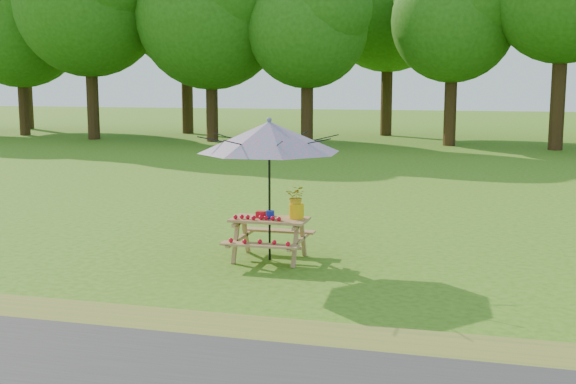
# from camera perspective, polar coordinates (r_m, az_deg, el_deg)

# --- Properties ---
(ground) EXTENTS (120.00, 120.00, 0.00)m
(ground) POSITION_cam_1_polar(r_m,az_deg,el_deg) (11.54, -9.37, -5.42)
(ground) COLOR #366613
(ground) RESTS_ON ground
(drygrass_strip) EXTENTS (120.00, 1.20, 0.01)m
(drygrass_strip) POSITION_cam_1_polar(r_m,az_deg,el_deg) (9.16, -16.62, -9.44)
(drygrass_strip) COLOR olive
(drygrass_strip) RESTS_ON ground
(picnic_table) EXTENTS (1.20, 1.32, 0.67)m
(picnic_table) POSITION_cam_1_polar(r_m,az_deg,el_deg) (11.41, -1.46, -3.78)
(picnic_table) COLOR #9F6E47
(picnic_table) RESTS_ON ground
(patio_umbrella) EXTENTS (2.86, 2.86, 2.25)m
(patio_umbrella) POSITION_cam_1_polar(r_m,az_deg,el_deg) (11.17, -1.49, 4.37)
(patio_umbrella) COLOR black
(patio_umbrella) RESTS_ON ground
(produce_bins) EXTENTS (0.31, 0.38, 0.13)m
(produce_bins) POSITION_cam_1_polar(r_m,az_deg,el_deg) (11.38, -1.70, -1.78)
(produce_bins) COLOR red
(produce_bins) RESTS_ON picnic_table
(tomatoes_row) EXTENTS (0.77, 0.13, 0.07)m
(tomatoes_row) POSITION_cam_1_polar(r_m,az_deg,el_deg) (11.21, -2.46, -2.04)
(tomatoes_row) COLOR red
(tomatoes_row) RESTS_ON picnic_table
(flower_bucket) EXTENTS (0.33, 0.29, 0.52)m
(flower_bucket) POSITION_cam_1_polar(r_m,az_deg,el_deg) (11.29, 0.68, -0.70)
(flower_bucket) COLOR yellow
(flower_bucket) RESTS_ON picnic_table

